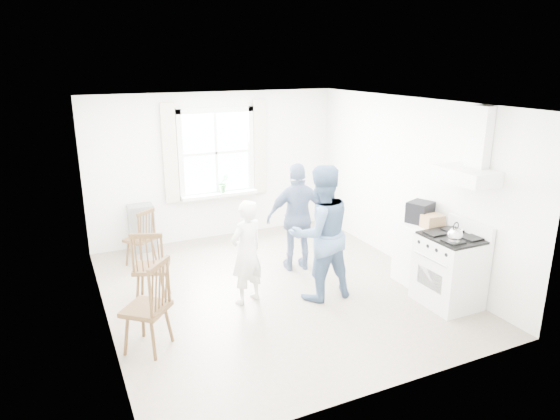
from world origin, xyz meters
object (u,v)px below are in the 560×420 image
(person_left, at_px, (246,252))
(person_mid, at_px, (320,233))
(windsor_chair_c, at_px, (154,296))
(person_right, at_px, (298,217))
(stereo_stack, at_px, (420,212))
(windsor_chair_b, at_px, (149,260))
(gas_stove, at_px, (449,270))
(windsor_chair_a, at_px, (144,231))
(low_cabinet, at_px, (418,253))

(person_left, height_order, person_mid, person_mid)
(windsor_chair_c, relative_size, person_right, 0.65)
(stereo_stack, height_order, windsor_chair_b, stereo_stack)
(windsor_chair_b, bearing_deg, windsor_chair_c, -97.78)
(windsor_chair_b, bearing_deg, stereo_stack, -13.35)
(person_right, bearing_deg, windsor_chair_b, 18.26)
(person_right, bearing_deg, person_mid, 92.22)
(windsor_chair_c, distance_m, person_right, 2.81)
(gas_stove, height_order, windsor_chair_a, gas_stove)
(windsor_chair_c, height_order, person_left, person_left)
(gas_stove, bearing_deg, windsor_chair_b, 155.35)
(stereo_stack, xyz_separation_m, person_mid, (-1.55, 0.13, -0.13))
(person_left, bearing_deg, person_right, -168.63)
(windsor_chair_c, distance_m, person_mid, 2.32)
(stereo_stack, xyz_separation_m, windsor_chair_a, (-3.49, 2.25, -0.49))
(low_cabinet, xyz_separation_m, windsor_chair_b, (-3.64, 0.94, 0.18))
(gas_stove, distance_m, windsor_chair_c, 3.76)
(low_cabinet, distance_m, person_mid, 1.60)
(gas_stove, bearing_deg, windsor_chair_c, 172.17)
(windsor_chair_a, distance_m, person_left, 2.10)
(windsor_chair_b, bearing_deg, person_right, 6.01)
(windsor_chair_b, relative_size, windsor_chair_c, 0.96)
(windsor_chair_a, bearing_deg, stereo_stack, -32.83)
(low_cabinet, xyz_separation_m, person_right, (-1.34, 1.18, 0.38))
(person_left, height_order, person_right, person_right)
(stereo_stack, bearing_deg, windsor_chair_c, -176.19)
(gas_stove, distance_m, low_cabinet, 0.70)
(low_cabinet, bearing_deg, person_left, 169.14)
(gas_stove, bearing_deg, windsor_chair_a, 138.30)
(low_cabinet, distance_m, windsor_chair_a, 4.16)
(windsor_chair_c, distance_m, person_left, 1.49)
(gas_stove, xyz_separation_m, windsor_chair_b, (-3.57, 1.64, 0.15))
(gas_stove, relative_size, person_left, 0.79)
(low_cabinet, relative_size, windsor_chair_b, 0.87)
(windsor_chair_b, bearing_deg, person_mid, -19.27)
(windsor_chair_a, distance_m, person_mid, 2.90)
(stereo_stack, relative_size, person_left, 0.30)
(windsor_chair_a, distance_m, windsor_chair_b, 1.39)
(person_mid, bearing_deg, gas_stove, 148.29)
(windsor_chair_a, height_order, person_right, person_right)
(windsor_chair_a, height_order, windsor_chair_b, windsor_chair_b)
(gas_stove, xyz_separation_m, stereo_stack, (0.10, 0.77, 0.56))
(windsor_chair_a, xyz_separation_m, person_right, (2.12, -1.14, 0.27))
(windsor_chair_b, relative_size, person_mid, 0.56)
(gas_stove, height_order, windsor_chair_c, gas_stove)
(low_cabinet, relative_size, windsor_chair_a, 0.98)
(low_cabinet, distance_m, windsor_chair_b, 3.76)
(person_mid, bearing_deg, windsor_chair_b, -19.22)
(stereo_stack, bearing_deg, person_left, 170.76)
(windsor_chair_a, distance_m, windsor_chair_c, 2.53)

